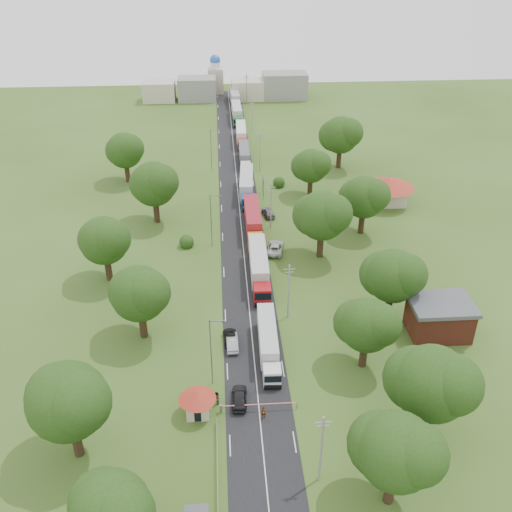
{
  "coord_description": "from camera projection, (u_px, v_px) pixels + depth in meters",
  "views": [
    {
      "loc": [
        -3.67,
        -73.58,
        50.32
      ],
      "look_at": [
        1.71,
        5.79,
        3.0
      ],
      "focal_mm": 40.0,
      "sensor_mm": 36.0,
      "label": 1
    }
  ],
  "objects": [
    {
      "name": "distant_town",
      "position": [
        231.0,
        88.0,
        181.61
      ],
      "size": [
        52.0,
        8.0,
        8.0
      ],
      "color": "gray",
      "rests_on": "ground"
    },
    {
      "name": "pedestrian_near",
      "position": [
        264.0,
        413.0,
        66.19
      ],
      "size": [
        0.62,
        0.45,
        1.58
      ],
      "primitive_type": "imported",
      "rotation": [
        0.0,
        0.0,
        0.13
      ],
      "color": "gray",
      "rests_on": "ground"
    },
    {
      "name": "tree_2",
      "position": [
        367.0,
        324.0,
        71.16
      ],
      "size": [
        8.0,
        8.0,
        10.1
      ],
      "color": "#382616",
      "rests_on": "ground"
    },
    {
      "name": "tree_13",
      "position": [
        125.0,
        150.0,
        122.66
      ],
      "size": [
        8.8,
        8.8,
        11.07
      ],
      "color": "#382616",
      "rests_on": "ground"
    },
    {
      "name": "pedestrian_booth",
      "position": [
        217.0,
        398.0,
        68.03
      ],
      "size": [
        0.77,
        0.94,
        1.8
      ],
      "primitive_type": "imported",
      "rotation": [
        0.0,
        0.0,
        -1.46
      ],
      "color": "gray",
      "rests_on": "ground"
    },
    {
      "name": "truck_3",
      "position": [
        247.0,
        186.0,
        118.55
      ],
      "size": [
        3.5,
        15.69,
        4.33
      ],
      "color": "#1A4DA1",
      "rests_on": "ground"
    },
    {
      "name": "pole_1",
      "position": [
        289.0,
        291.0,
        80.95
      ],
      "size": [
        1.6,
        0.24,
        9.0
      ],
      "color": "gray",
      "rests_on": "ground"
    },
    {
      "name": "car_lane_mid",
      "position": [
        232.0,
        342.0,
        77.35
      ],
      "size": [
        1.62,
        4.43,
        1.45
      ],
      "primitive_type": "imported",
      "rotation": [
        0.0,
        0.0,
        3.16
      ],
      "color": "#9FA3A7",
      "rests_on": "ground"
    },
    {
      "name": "tree_1",
      "position": [
        431.0,
        382.0,
        60.48
      ],
      "size": [
        9.6,
        9.6,
        12.05
      ],
      "color": "#382616",
      "rests_on": "ground"
    },
    {
      "name": "house_brick",
      "position": [
        439.0,
        318.0,
        78.9
      ],
      "size": [
        8.6,
        6.6,
        5.2
      ],
      "color": "maroon",
      "rests_on": "ground"
    },
    {
      "name": "car_lane_rear",
      "position": [
        231.0,
        338.0,
        78.22
      ],
      "size": [
        2.25,
        4.75,
        1.34
      ],
      "primitive_type": "imported",
      "rotation": [
        0.0,
        0.0,
        3.22
      ],
      "color": "black",
      "rests_on": "ground"
    },
    {
      "name": "truck_4",
      "position": [
        244.0,
        156.0,
        134.33
      ],
      "size": [
        2.42,
        13.46,
        3.73
      ],
      "color": "silver",
      "rests_on": "ground"
    },
    {
      "name": "ground",
      "position": [
        248.0,
        292.0,
        89.03
      ],
      "size": [
        260.0,
        260.0,
        0.0
      ],
      "primitive_type": "plane",
      "color": "#374C19",
      "rests_on": "ground"
    },
    {
      "name": "car_lane_front",
      "position": [
        239.0,
        397.0,
        68.36
      ],
      "size": [
        2.05,
        4.57,
        1.53
      ],
      "primitive_type": "imported",
      "rotation": [
        0.0,
        0.0,
        3.08
      ],
      "color": "black",
      "rests_on": "ground"
    },
    {
      "name": "tree_6",
      "position": [
        311.0,
        166.0,
        116.66
      ],
      "size": [
        8.0,
        8.0,
        10.1
      ],
      "color": "#382616",
      "rests_on": "ground"
    },
    {
      "name": "pole_2",
      "position": [
        271.0,
        205.0,
        104.96
      ],
      "size": [
        1.6,
        0.24,
        9.0
      ],
      "color": "gray",
      "rests_on": "ground"
    },
    {
      "name": "pole_3",
      "position": [
        260.0,
        152.0,
        128.97
      ],
      "size": [
        1.6,
        0.24,
        9.0
      ],
      "color": "gray",
      "rests_on": "ground"
    },
    {
      "name": "tree_11",
      "position": [
        104.0,
        240.0,
        88.48
      ],
      "size": [
        8.8,
        8.8,
        11.07
      ],
      "color": "#382616",
      "rests_on": "ground"
    },
    {
      "name": "truck_7",
      "position": [
        235.0,
        98.0,
        176.5
      ],
      "size": [
        3.07,
        14.68,
        4.06
      ],
      "color": "#B2B2B2",
      "rests_on": "ground"
    },
    {
      "name": "house_cream",
      "position": [
        388.0,
        187.0,
        114.64
      ],
      "size": [
        10.08,
        10.08,
        5.8
      ],
      "color": "#BDB49D",
      "rests_on": "ground"
    },
    {
      "name": "church",
      "position": [
        216.0,
        76.0,
        187.22
      ],
      "size": [
        5.0,
        5.0,
        12.3
      ],
      "color": "#BDB49D",
      "rests_on": "ground"
    },
    {
      "name": "boom_barrier",
      "position": [
        248.0,
        406.0,
        67.06
      ],
      "size": [
        9.22,
        0.35,
        1.18
      ],
      "color": "slate",
      "rests_on": "ground"
    },
    {
      "name": "car_verge_far",
      "position": [
        268.0,
        212.0,
        111.35
      ],
      "size": [
        2.65,
        4.81,
        1.55
      ],
      "primitive_type": "imported",
      "rotation": [
        0.0,
        0.0,
        3.33
      ],
      "color": "slate",
      "rests_on": "ground"
    },
    {
      "name": "tree_4",
      "position": [
        322.0,
        215.0,
        94.49
      ],
      "size": [
        9.6,
        9.6,
        12.05
      ],
      "color": "#382616",
      "rests_on": "ground"
    },
    {
      "name": "tree_8",
      "position": [
        111.0,
        509.0,
        48.95
      ],
      "size": [
        8.0,
        8.0,
        10.1
      ],
      "color": "#382616",
      "rests_on": "ground"
    },
    {
      "name": "tree_10",
      "position": [
        139.0,
        293.0,
        76.02
      ],
      "size": [
        8.8,
        8.8,
        11.07
      ],
      "color": "#382616",
      "rests_on": "ground"
    },
    {
      "name": "tree_3",
      "position": [
        393.0,
        275.0,
        79.77
      ],
      "size": [
        8.8,
        8.8,
        11.07
      ],
      "color": "#382616",
      "rests_on": "ground"
    },
    {
      "name": "tree_5",
      "position": [
        364.0,
        197.0,
        102.18
      ],
      "size": [
        8.8,
        8.8,
        11.07
      ],
      "color": "#382616",
      "rests_on": "ground"
    },
    {
      "name": "tree_0",
      "position": [
        396.0,
        450.0,
        53.58
      ],
      "size": [
        8.8,
        8.8,
        11.07
      ],
      "color": "#382616",
      "rests_on": "ground"
    },
    {
      "name": "truck_6",
      "position": [
        237.0,
        113.0,
        163.29
      ],
      "size": [
        2.74,
        14.69,
        4.07
      ],
      "color": "#24612D",
      "rests_on": "ground"
    },
    {
      "name": "car_verge_near",
      "position": [
        275.0,
        247.0,
        99.37
      ],
      "size": [
        3.72,
        6.19,
        1.61
      ],
      "primitive_type": "imported",
      "rotation": [
        0.0,
        0.0,
        2.95
      ],
      "color": "silver",
      "rests_on": "ground"
    },
    {
      "name": "lamp_1",
      "position": [
        212.0,
        218.0,
        98.74
      ],
      "size": [
        2.03,
        0.22,
        10.0
      ],
      "color": "slate",
      "rests_on": "ground"
    },
    {
      "name": "guard_booth",
      "position": [
        197.0,
        400.0,
        66.07
      ],
      "size": [
        4.4,
        4.4,
        3.45
      ],
      "color": "#BDB49D",
      "rests_on": "ground"
    },
    {
      "name": "pole_4",
      "position": [
        252.0,
        115.0,
        152.98
      ],
      "size": [
        1.6,
        0.24,
        9.0
      ],
      "color": "gray",
      "rests_on": "ground"
    },
    {
      "name": "road",
      "position": [
        242.0,
        231.0,
        106.18
      ],
      "size": [
        8.0,
        200.0,
        0.04
      ],
      "primitive_type": "cube",
      "color": "black",
      "rests_on": "ground"
    },
    {
      "name": "info_sign",
      "position": [
        263.0,
        183.0,
        117.81
      ],
      "size": [
        0.12,
        3.1,
        4.1
      ],
      "color": "slate",
      "rests_on": "ground"
    },
    {
      "name": "truck_2",
      "position": [
        253.0,
        221.0,
        104.8
      ],
      "size": [
        2.69,
        15.62,
        4.33
      ],
      "color": "orange",
      "rests_on": "ground"
    },
    {
      "name": "tree_7",
      "position": [
        340.0,
        135.0,
        129.43
      ],
      "size": [
        9.6,
        9.6,
        12.05
      ],
      "color": "#382616",
      "rests_on": "ground"
    },
    {
      "name": "tree_9",
      "position": [
        68.0,
        400.0,
        58.27
      ],
      "size": [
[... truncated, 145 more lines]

